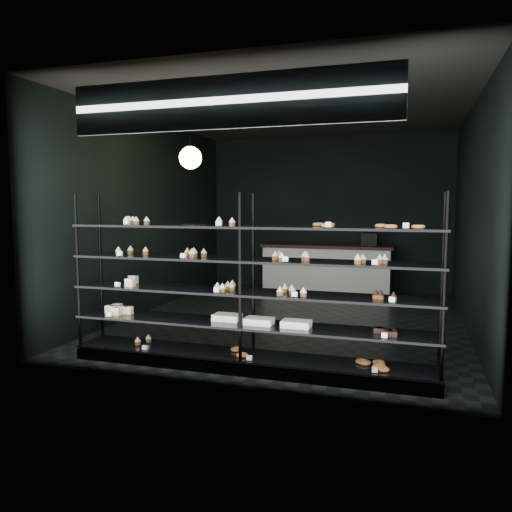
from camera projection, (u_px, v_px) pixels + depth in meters
name	position (u px, v px, depth m)	size (l,w,h in m)	color
room	(295.00, 217.00, 7.60)	(5.01, 6.01, 3.20)	black
display_shelf	(245.00, 312.00, 5.37)	(4.00, 0.50, 1.91)	black
signage	(225.00, 102.00, 4.71)	(3.30, 0.05, 0.50)	#0D0F44
pendant_lamp	(190.00, 158.00, 7.11)	(0.32, 0.32, 0.89)	black
service_counter	(327.00, 268.00, 10.06)	(2.61, 0.65, 1.23)	silver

